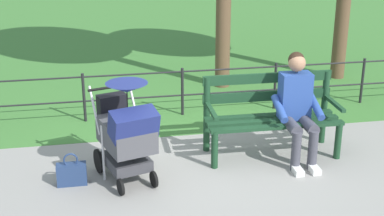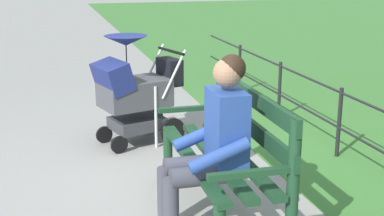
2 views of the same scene
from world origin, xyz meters
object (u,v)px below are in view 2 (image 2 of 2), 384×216
(park_bench, at_px, (230,147))
(stroller, at_px, (134,89))
(person_on_bench, at_px, (211,141))
(handbag, at_px, (128,116))

(park_bench, xyz_separation_m, stroller, (1.76, 0.43, 0.07))
(person_on_bench, height_order, stroller, person_on_bench)
(person_on_bench, xyz_separation_m, handbag, (2.61, 0.18, -0.55))
(stroller, relative_size, handbag, 3.11)
(park_bench, height_order, handbag, park_bench)
(park_bench, height_order, person_on_bench, person_on_bench)
(person_on_bench, bearing_deg, handbag, 4.04)
(handbag, bearing_deg, person_on_bench, -175.96)
(park_bench, relative_size, handbag, 4.35)
(stroller, xyz_separation_m, handbag, (0.61, -0.02, -0.47))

